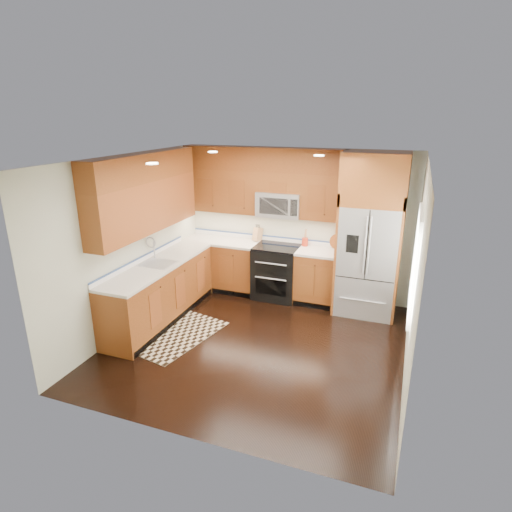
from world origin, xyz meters
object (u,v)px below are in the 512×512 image
(refrigerator, at_px, (370,236))
(rug, at_px, (177,335))
(utensil_crock, at_px, (305,240))
(range, at_px, (276,272))
(knife_block, at_px, (258,234))

(refrigerator, relative_size, rug, 1.80)
(rug, height_order, utensil_crock, utensil_crock)
(refrigerator, bearing_deg, utensil_crock, 166.90)
(range, distance_m, utensil_crock, 0.76)
(range, relative_size, rug, 0.66)
(rug, distance_m, utensil_crock, 2.71)
(refrigerator, xyz_separation_m, knife_block, (-1.99, 0.27, -0.24))
(refrigerator, distance_m, knife_block, 2.02)
(range, xyz_separation_m, utensil_crock, (0.44, 0.22, 0.57))
(range, relative_size, utensil_crock, 3.17)
(knife_block, xyz_separation_m, utensil_crock, (0.88, -0.01, -0.02))
(range, bearing_deg, knife_block, 152.26)
(rug, bearing_deg, utensil_crock, 68.33)
(range, height_order, refrigerator, refrigerator)
(knife_block, bearing_deg, rug, -103.72)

